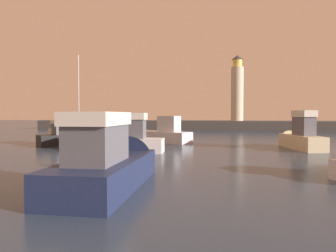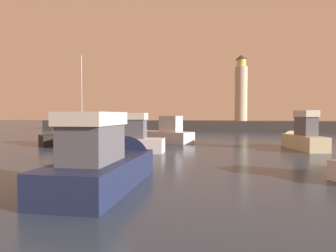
% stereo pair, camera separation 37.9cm
% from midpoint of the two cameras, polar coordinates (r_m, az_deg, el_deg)
% --- Properties ---
extents(ground_plane, '(220.00, 220.00, 0.00)m').
position_cam_midpoint_polar(ground_plane, '(29.29, 0.66, -3.29)').
color(ground_plane, '#2D3D51').
extents(breakwater, '(60.41, 6.78, 1.69)m').
position_cam_midpoint_polar(breakwater, '(55.39, 6.19, 0.14)').
color(breakwater, '#423F3D').
rests_on(breakwater, ground_plane).
extents(lighthouse, '(2.18, 2.18, 11.69)m').
position_cam_midpoint_polar(lighthouse, '(55.25, 13.92, 6.71)').
color(lighthouse, beige).
rests_on(lighthouse, breakwater).
extents(motorboat_2, '(2.96, 6.55, 3.26)m').
position_cam_midpoint_polar(motorboat_2, '(26.92, 24.30, -1.87)').
color(motorboat_2, beige).
rests_on(motorboat_2, ground_plane).
extents(motorboat_3, '(2.73, 8.39, 3.43)m').
position_cam_midpoint_polar(motorboat_3, '(12.80, -9.60, -6.51)').
color(motorboat_3, '#1E284C').
rests_on(motorboat_3, ground_plane).
extents(motorboat_4, '(6.16, 6.55, 2.64)m').
position_cam_midpoint_polar(motorboat_4, '(29.32, -15.63, -1.90)').
color(motorboat_4, black).
rests_on(motorboat_4, ground_plane).
extents(motorboat_5, '(7.89, 4.91, 3.04)m').
position_cam_midpoint_polar(motorboat_5, '(30.54, -2.01, -1.60)').
color(motorboat_5, silver).
rests_on(motorboat_5, ground_plane).
extents(motorboat_6, '(6.65, 2.33, 3.22)m').
position_cam_midpoint_polar(motorboat_6, '(22.60, -8.78, -2.66)').
color(motorboat_6, white).
rests_on(motorboat_6, ground_plane).
extents(sailboat_moored, '(7.35, 3.96, 9.87)m').
position_cam_midpoint_polar(sailboat_moored, '(37.93, -16.49, -1.27)').
color(sailboat_moored, beige).
rests_on(sailboat_moored, ground_plane).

